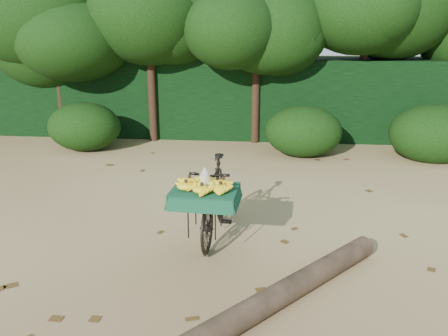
# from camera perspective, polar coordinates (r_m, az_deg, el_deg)

# --- Properties ---
(ground) EXTENTS (80.00, 80.00, 0.00)m
(ground) POSITION_cam_1_polar(r_m,az_deg,el_deg) (5.66, -3.69, -9.48)
(ground) COLOR tan
(ground) RESTS_ON ground
(vendor_bicycle) EXTENTS (0.73, 1.74, 0.99)m
(vendor_bicycle) POSITION_cam_1_polar(r_m,az_deg,el_deg) (5.72, -1.16, -3.66)
(vendor_bicycle) COLOR black
(vendor_bicycle) RESTS_ON ground
(fallen_log) EXTENTS (2.24, 2.56, 0.23)m
(fallen_log) POSITION_cam_1_polar(r_m,az_deg,el_deg) (4.48, 5.80, -15.45)
(fallen_log) COLOR brown
(fallen_log) RESTS_ON ground
(hedge_backdrop) EXTENTS (26.00, 1.80, 1.80)m
(hedge_backdrop) POSITION_cam_1_polar(r_m,az_deg,el_deg) (11.45, 1.46, 8.65)
(hedge_backdrop) COLOR black
(hedge_backdrop) RESTS_ON ground
(tree_row) EXTENTS (14.50, 2.00, 4.00)m
(tree_row) POSITION_cam_1_polar(r_m,az_deg,el_deg) (10.63, -2.45, 13.98)
(tree_row) COLOR black
(tree_row) RESTS_ON ground
(bush_clumps) EXTENTS (8.80, 1.70, 0.90)m
(bush_clumps) POSITION_cam_1_polar(r_m,az_deg,el_deg) (9.53, 3.50, 4.25)
(bush_clumps) COLOR black
(bush_clumps) RESTS_ON ground
(leaf_litter) EXTENTS (7.00, 7.30, 0.01)m
(leaf_litter) POSITION_cam_1_polar(r_m,az_deg,el_deg) (6.24, -2.70, -6.84)
(leaf_litter) COLOR #4C3614
(leaf_litter) RESTS_ON ground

